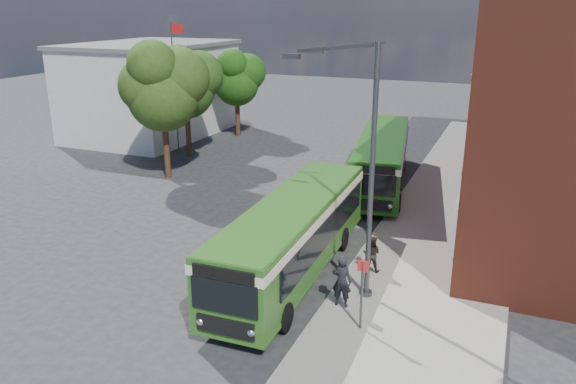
% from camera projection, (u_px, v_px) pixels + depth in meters
% --- Properties ---
extents(ground, '(120.00, 120.00, 0.00)m').
position_uv_depth(ground, '(259.00, 254.00, 23.92)').
color(ground, '#252527').
rests_on(ground, ground).
extents(pavement, '(6.00, 48.00, 0.15)m').
position_uv_depth(pavement, '(452.00, 213.00, 28.35)').
color(pavement, gray).
rests_on(pavement, ground).
extents(kerb_line, '(0.12, 48.00, 0.01)m').
position_uv_depth(kerb_line, '(393.00, 207.00, 29.49)').
color(kerb_line, beige).
rests_on(kerb_line, ground).
extents(white_building, '(9.40, 13.40, 7.30)m').
position_uv_depth(white_building, '(152.00, 89.00, 45.09)').
color(white_building, beige).
rests_on(white_building, ground).
extents(flagpole, '(0.95, 0.10, 9.00)m').
position_uv_depth(flagpole, '(175.00, 84.00, 38.29)').
color(flagpole, '#3D4043').
rests_on(flagpole, ground).
extents(street_lamp, '(2.96, 2.38, 9.00)m').
position_uv_depth(street_lamp, '(361.00, 170.00, 18.89)').
color(street_lamp, '#3D4043').
rests_on(street_lamp, ground).
extents(bus_stop_sign, '(0.35, 0.08, 2.52)m').
position_uv_depth(bus_stop_sign, '(362.00, 290.00, 17.73)').
color(bus_stop_sign, '#3D4043').
rests_on(bus_stop_sign, ground).
extents(bus_front, '(2.90, 11.76, 3.02)m').
position_uv_depth(bus_front, '(293.00, 231.00, 21.55)').
color(bus_front, '#2F641F').
rests_on(bus_front, ground).
extents(bus_rear, '(4.58, 12.73, 3.02)m').
position_uv_depth(bus_rear, '(382.00, 155.00, 32.39)').
color(bus_rear, '#205A17').
rests_on(bus_rear, ground).
extents(pedestrian_a, '(0.70, 0.47, 1.86)m').
position_uv_depth(pedestrian_a, '(342.00, 281.00, 19.21)').
color(pedestrian_a, black).
rests_on(pedestrian_a, pavement).
extents(pedestrian_b, '(0.74, 0.59, 1.46)m').
position_uv_depth(pedestrian_b, '(372.00, 254.00, 21.82)').
color(pedestrian_b, black).
rests_on(pedestrian_b, pavement).
extents(tree_left, '(4.91, 4.67, 8.29)m').
position_uv_depth(tree_left, '(163.00, 86.00, 32.66)').
color(tree_left, '#352013').
rests_on(tree_left, ground).
extents(tree_mid, '(4.54, 4.32, 7.67)m').
position_uv_depth(tree_mid, '(186.00, 82.00, 37.69)').
color(tree_mid, '#352013').
rests_on(tree_mid, ground).
extents(tree_right, '(4.10, 3.90, 6.93)m').
position_uv_depth(tree_right, '(237.00, 77.00, 44.09)').
color(tree_right, '#352013').
rests_on(tree_right, ground).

